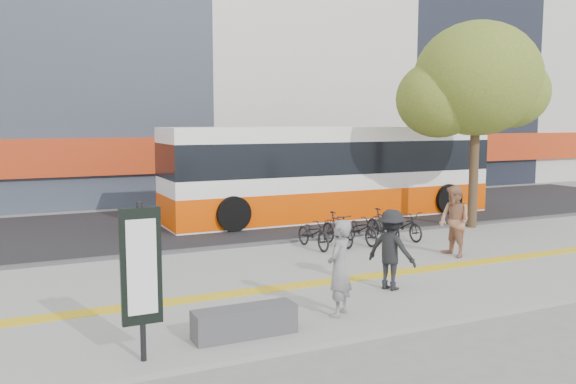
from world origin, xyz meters
name	(u,v)px	position (x,y,z in m)	size (l,w,h in m)	color
ground	(350,299)	(0.00, 0.00, 0.00)	(120.00, 120.00, 0.00)	slate
sidewalk	(313,278)	(0.00, 1.50, 0.04)	(40.00, 7.00, 0.08)	gray
tactile_strip	(325,282)	(0.00, 1.00, 0.09)	(40.00, 0.45, 0.01)	gold
street	(205,224)	(0.00, 9.00, 0.03)	(40.00, 8.00, 0.06)	black
curb	(252,246)	(0.00, 5.00, 0.07)	(40.00, 0.25, 0.14)	#3E3E41
bench	(245,322)	(-2.60, -1.20, 0.30)	(1.60, 0.45, 0.45)	#3E3E41
signboard	(141,269)	(-4.20, -1.51, 1.37)	(0.55, 0.10, 2.20)	black
street_tree	(474,82)	(7.18, 4.82, 4.51)	(4.40, 3.80, 6.31)	#3C2C1B
bus	(332,175)	(4.37, 8.50, 1.51)	(11.58, 2.74, 3.08)	white
bicycle_row	(361,228)	(2.73, 4.00, 0.50)	(3.43, 1.55, 0.89)	black
seated_woman	(339,268)	(-0.80, -0.95, 0.90)	(0.60, 0.39, 1.63)	black
pedestrian_tan	(454,221)	(3.95, 1.74, 0.94)	(0.84, 0.65, 1.72)	#A76F50
pedestrian_dark	(391,250)	(0.92, 0.01, 0.86)	(1.01, 0.58, 1.57)	black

